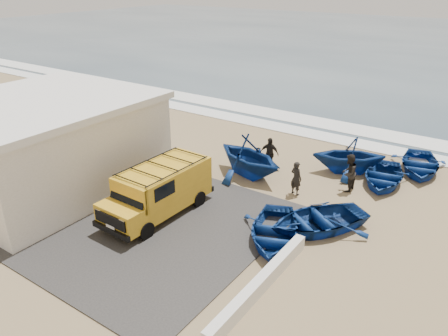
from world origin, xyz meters
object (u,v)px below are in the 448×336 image
Objects in this scene: parapet at (260,284)px; boat_near_left at (274,231)px; boat_far_right at (419,164)px; boat_mid_right at (383,176)px; fisherman_front at (296,178)px; fisherman_middle at (349,173)px; building at (44,143)px; fisherman_back at (269,153)px; boat_near_right at (317,220)px; boat_mid_left at (249,156)px; boat_far_left at (349,155)px; van at (159,189)px.

parapet is 3.08m from boat_near_left.
boat_near_left is 0.98× the size of boat_far_right.
fisherman_front is (-3.07, -3.46, 0.43)m from boat_mid_right.
fisherman_middle reaches higher than boat_far_right.
building is 5.39× the size of fisherman_back.
boat_near_right is 3.13m from fisherman_front.
building reaches higher than fisherman_front.
fisherman_middle reaches higher than fisherman_front.
fisherman_front is (2.93, -0.53, -0.26)m from boat_mid_left.
boat_near_left is 2.09× the size of fisherman_middle.
boat_far_right is at bearing 152.36° from fisherman_middle.
boat_far_right is at bearing -36.32° from boat_mid_left.
building reaches higher than boat_far_right.
boat_far_left is 0.93× the size of boat_far_right.
boat_mid_left is at bearing 40.65° from building.
boat_far_right is 2.40× the size of fisherman_front.
van is 6.69m from boat_near_right.
boat_mid_right is (0.96, 10.34, 0.12)m from parapet.
fisherman_front is 3.06m from fisherman_back.
parapet is 10.39m from boat_mid_right.
van is 1.42× the size of boat_far_left.
boat_far_left is (-0.94, 6.08, 0.53)m from boat_near_right.
fisherman_middle reaches higher than boat_near_left.
fisherman_middle is at bearing 128.49° from boat_near_right.
boat_far_left is 2.22× the size of fisherman_front.
fisherman_front is (4.00, 4.94, -0.36)m from van.
boat_mid_left is at bearing 124.18° from parapet.
boat_near_right is at bearing -51.05° from fisherman_back.
boat_near_right is 2.42× the size of fisherman_back.
fisherman_middle is (1.88, 1.73, 0.10)m from fisherman_front.
parapet is 8.64m from fisherman_middle.
fisherman_back is (0.48, 1.31, -0.21)m from boat_mid_left.
boat_far_left is at bearing 161.47° from boat_mid_right.
boat_mid_left is (-3.95, 4.54, 0.68)m from boat_near_left.
fisherman_middle is at bearing 91.49° from parapet.
boat_far_left is at bearing 66.60° from boat_near_left.
building is at bearing -128.49° from boat_near_right.
boat_mid_left reaches higher than fisherman_middle.
boat_near_right is at bearing -102.89° from boat_mid_left.
boat_mid_right is 2.02m from boat_far_left.
boat_far_left is at bearing 39.94° from building.
fisherman_back is (-5.51, -1.62, 0.47)m from boat_mid_right.
boat_mid_left is 2.98m from fisherman_front.
boat_mid_right is 2.16m from fisherman_middle.
building is at bearing -56.90° from fisherman_middle.
parapet is at bearing -54.36° from boat_near_right.
fisherman_front reaches higher than boat_near_right.
boat_mid_right is at bearing 7.64° from fisherman_back.
boat_near_left is 7.74m from boat_mid_right.
boat_mid_left is at bearing 108.62° from boat_near_left.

